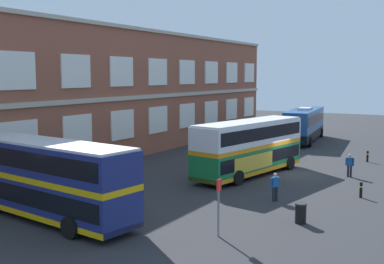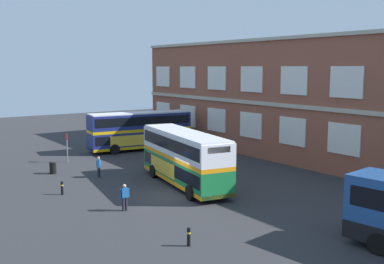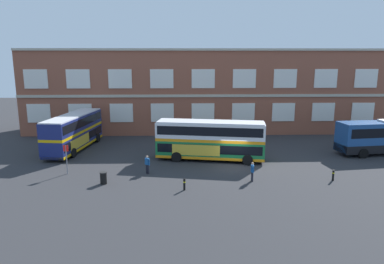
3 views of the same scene
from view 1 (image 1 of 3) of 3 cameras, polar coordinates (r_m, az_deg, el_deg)
name	(u,v)px [view 1 (image 1 of 3)]	position (r m, az deg, el deg)	size (l,w,h in m)	color
ground_plane	(262,170)	(38.14, 8.33, -4.52)	(120.00, 120.00, 0.00)	#2B2B2D
brick_terminal_building	(106,94)	(46.14, -10.14, 4.49)	(54.77, 8.19, 11.62)	brown
double_decker_near	(48,178)	(25.90, -16.66, -5.26)	(3.99, 11.24, 4.07)	navy
double_decker_middle	(250,147)	(35.86, 6.82, -1.73)	(11.28, 4.49, 4.07)	#197038
touring_coach	(304,124)	(55.34, 13.17, 0.88)	(12.23, 4.09, 3.80)	navy
waiting_passenger	(275,186)	(28.98, 9.81, -6.27)	(0.54, 0.50, 1.70)	black
second_passenger	(350,164)	(37.05, 18.16, -3.65)	(0.27, 0.64, 1.70)	black
bus_stand_flag	(219,202)	(22.32, 3.17, -8.26)	(0.44, 0.10, 2.70)	slate
station_litter_bin	(301,213)	(25.13, 12.73, -9.34)	(0.60, 0.60, 1.03)	black
safety_bollard_west	(368,156)	(43.93, 20.05, -2.71)	(0.19, 0.19, 0.95)	black
safety_bollard_east	(361,190)	(31.17, 19.36, -6.46)	(0.19, 0.19, 0.95)	black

